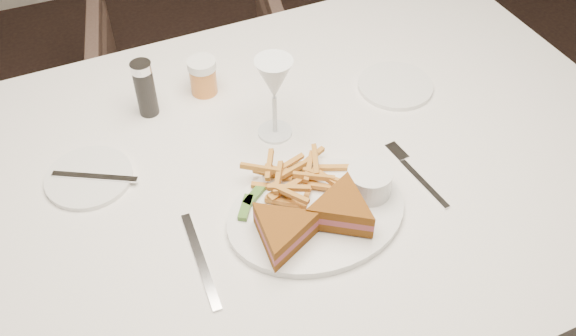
# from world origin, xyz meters

# --- Properties ---
(table) EXTENTS (1.51, 1.03, 0.75)m
(table) POSITION_xyz_m (0.37, 0.38, 0.38)
(table) COLOR white
(table) RESTS_ON ground
(chair_far) EXTENTS (0.70, 0.67, 0.62)m
(chair_far) POSITION_xyz_m (0.43, 1.29, 0.31)
(chair_far) COLOR #503A31
(chair_far) RESTS_ON ground
(table_setting) EXTENTS (0.82, 0.61, 0.18)m
(table_setting) POSITION_xyz_m (0.38, 0.33, 0.79)
(table_setting) COLOR white
(table_setting) RESTS_ON table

